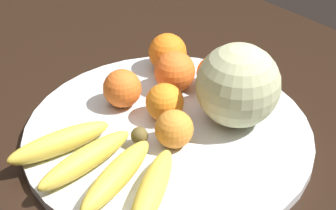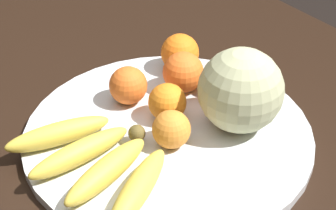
{
  "view_description": "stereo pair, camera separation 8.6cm",
  "coord_description": "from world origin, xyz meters",
  "px_view_note": "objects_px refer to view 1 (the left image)",
  "views": [
    {
      "loc": [
        -0.54,
        0.45,
        1.34
      ],
      "look_at": [
        -0.03,
        -0.02,
        0.84
      ],
      "focal_mm": 60.0,
      "sensor_mm": 36.0,
      "label": 1
    },
    {
      "loc": [
        -0.59,
        0.38,
        1.34
      ],
      "look_at": [
        -0.03,
        -0.02,
        0.84
      ],
      "focal_mm": 60.0,
      "sensor_mm": 36.0,
      "label": 2
    }
  ],
  "objects_px": {
    "orange_back_left": "(167,52)",
    "orange_back_right": "(174,129)",
    "orange_front_right": "(175,71)",
    "orange_mid_center": "(122,88)",
    "kitchen_table": "(145,174)",
    "orange_front_left": "(165,102)",
    "orange_top_small": "(213,73)",
    "melon": "(238,85)",
    "fruit_bowl": "(168,134)",
    "banana_bunch": "(104,166)"
  },
  "relations": [
    {
      "from": "orange_back_left",
      "to": "orange_back_right",
      "type": "distance_m",
      "value": 0.22
    },
    {
      "from": "orange_front_right",
      "to": "orange_mid_center",
      "type": "distance_m",
      "value": 0.1
    },
    {
      "from": "kitchen_table",
      "to": "orange_front_left",
      "type": "distance_m",
      "value": 0.14
    },
    {
      "from": "orange_top_small",
      "to": "melon",
      "type": "bearing_deg",
      "value": 155.37
    },
    {
      "from": "orange_front_left",
      "to": "orange_top_small",
      "type": "height_order",
      "value": "same"
    },
    {
      "from": "orange_back_right",
      "to": "melon",
      "type": "bearing_deg",
      "value": -101.28
    },
    {
      "from": "fruit_bowl",
      "to": "orange_back_right",
      "type": "bearing_deg",
      "value": 152.42
    },
    {
      "from": "orange_front_left",
      "to": "orange_mid_center",
      "type": "height_order",
      "value": "orange_mid_center"
    },
    {
      "from": "fruit_bowl",
      "to": "banana_bunch",
      "type": "height_order",
      "value": "banana_bunch"
    },
    {
      "from": "orange_mid_center",
      "to": "orange_top_small",
      "type": "distance_m",
      "value": 0.16
    },
    {
      "from": "orange_front_right",
      "to": "orange_mid_center",
      "type": "relative_size",
      "value": 1.1
    },
    {
      "from": "orange_mid_center",
      "to": "fruit_bowl",
      "type": "bearing_deg",
      "value": -176.41
    },
    {
      "from": "orange_mid_center",
      "to": "banana_bunch",
      "type": "bearing_deg",
      "value": 131.97
    },
    {
      "from": "orange_front_left",
      "to": "orange_back_right",
      "type": "bearing_deg",
      "value": 149.18
    },
    {
      "from": "kitchen_table",
      "to": "melon",
      "type": "distance_m",
      "value": 0.23
    },
    {
      "from": "orange_front_right",
      "to": "orange_mid_center",
      "type": "xyz_separation_m",
      "value": [
        0.03,
        0.1,
        -0.0
      ]
    },
    {
      "from": "melon",
      "to": "orange_front_left",
      "type": "relative_size",
      "value": 2.16
    },
    {
      "from": "melon",
      "to": "orange_top_small",
      "type": "distance_m",
      "value": 0.1
    },
    {
      "from": "fruit_bowl",
      "to": "orange_back_right",
      "type": "height_order",
      "value": "orange_back_right"
    },
    {
      "from": "orange_mid_center",
      "to": "orange_back_right",
      "type": "distance_m",
      "value": 0.13
    },
    {
      "from": "orange_front_left",
      "to": "orange_top_small",
      "type": "bearing_deg",
      "value": -86.38
    },
    {
      "from": "orange_back_left",
      "to": "fruit_bowl",
      "type": "bearing_deg",
      "value": 137.26
    },
    {
      "from": "orange_back_right",
      "to": "orange_mid_center",
      "type": "bearing_deg",
      "value": -4.01
    },
    {
      "from": "orange_front_right",
      "to": "orange_mid_center",
      "type": "height_order",
      "value": "orange_front_right"
    },
    {
      "from": "kitchen_table",
      "to": "fruit_bowl",
      "type": "distance_m",
      "value": 0.1
    },
    {
      "from": "melon",
      "to": "banana_bunch",
      "type": "relative_size",
      "value": 0.51
    },
    {
      "from": "banana_bunch",
      "to": "orange_back_right",
      "type": "relative_size",
      "value": 4.4
    },
    {
      "from": "melon",
      "to": "fruit_bowl",
      "type": "bearing_deg",
      "value": 61.67
    },
    {
      "from": "orange_front_left",
      "to": "orange_back_left",
      "type": "xyz_separation_m",
      "value": [
        0.11,
        -0.11,
        0.0
      ]
    },
    {
      "from": "banana_bunch",
      "to": "fruit_bowl",
      "type": "bearing_deg",
      "value": 174.83
    },
    {
      "from": "kitchen_table",
      "to": "orange_front_right",
      "type": "distance_m",
      "value": 0.18
    },
    {
      "from": "melon",
      "to": "orange_front_right",
      "type": "xyz_separation_m",
      "value": [
        0.13,
        0.01,
        -0.03
      ]
    },
    {
      "from": "banana_bunch",
      "to": "orange_top_small",
      "type": "xyz_separation_m",
      "value": [
        0.05,
        -0.28,
        0.01
      ]
    },
    {
      "from": "orange_back_right",
      "to": "orange_top_small",
      "type": "height_order",
      "value": "orange_top_small"
    },
    {
      "from": "fruit_bowl",
      "to": "melon",
      "type": "distance_m",
      "value": 0.13
    },
    {
      "from": "fruit_bowl",
      "to": "orange_mid_center",
      "type": "relative_size",
      "value": 7.09
    },
    {
      "from": "kitchen_table",
      "to": "melon",
      "type": "xyz_separation_m",
      "value": [
        -0.09,
        -0.12,
        0.17
      ]
    },
    {
      "from": "fruit_bowl",
      "to": "orange_front_right",
      "type": "height_order",
      "value": "orange_front_right"
    },
    {
      "from": "kitchen_table",
      "to": "orange_front_left",
      "type": "height_order",
      "value": "orange_front_left"
    },
    {
      "from": "kitchen_table",
      "to": "banana_bunch",
      "type": "distance_m",
      "value": 0.17
    },
    {
      "from": "kitchen_table",
      "to": "orange_top_small",
      "type": "height_order",
      "value": "orange_top_small"
    },
    {
      "from": "orange_front_right",
      "to": "melon",
      "type": "bearing_deg",
      "value": -175.62
    },
    {
      "from": "melon",
      "to": "banana_bunch",
      "type": "bearing_deg",
      "value": 80.53
    },
    {
      "from": "kitchen_table",
      "to": "orange_top_small",
      "type": "bearing_deg",
      "value": -89.2
    },
    {
      "from": "orange_front_left",
      "to": "fruit_bowl",
      "type": "bearing_deg",
      "value": 145.92
    },
    {
      "from": "melon",
      "to": "orange_front_left",
      "type": "xyz_separation_m",
      "value": [
        0.08,
        0.08,
        -0.04
      ]
    },
    {
      "from": "orange_top_small",
      "to": "orange_back_right",
      "type": "bearing_deg",
      "value": 113.06
    },
    {
      "from": "melon",
      "to": "orange_mid_center",
      "type": "height_order",
      "value": "melon"
    },
    {
      "from": "fruit_bowl",
      "to": "orange_back_left",
      "type": "relative_size",
      "value": 6.58
    },
    {
      "from": "orange_front_left",
      "to": "orange_mid_center",
      "type": "bearing_deg",
      "value": 18.73
    }
  ]
}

